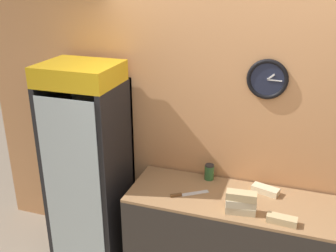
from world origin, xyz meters
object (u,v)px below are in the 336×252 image
object	(u,v)px
sandwich_flat_left	(265,190)
chefs_knife	(184,194)
beverage_cooler	(90,155)
sandwich_stack_top	(241,196)
sandwich_flat_right	(282,220)
condiment_jar	(209,172)
sandwich_stack_bottom	(240,210)
sandwich_stack_middle	(241,203)

from	to	relation	value
sandwich_flat_left	chefs_knife	distance (m)	0.71
beverage_cooler	chefs_knife	bearing A→B (deg)	-8.24
sandwich_stack_top	sandwich_flat_right	world-z (taller)	sandwich_stack_top
chefs_knife	condiment_jar	world-z (taller)	condiment_jar
sandwich_stack_top	sandwich_flat_right	distance (m)	0.35
sandwich_stack_bottom	sandwich_flat_left	bearing A→B (deg)	67.00
sandwich_stack_bottom	sandwich_flat_right	distance (m)	0.32
sandwich_flat_right	condiment_jar	bearing A→B (deg)	144.35
chefs_knife	beverage_cooler	bearing A→B (deg)	171.76
beverage_cooler	sandwich_stack_bottom	world-z (taller)	beverage_cooler
beverage_cooler	sandwich_stack_bottom	xyz separation A→B (m)	(1.47, -0.26, -0.13)
condiment_jar	beverage_cooler	bearing A→B (deg)	-169.83
sandwich_flat_left	condiment_jar	bearing A→B (deg)	170.99
sandwich_stack_bottom	condiment_jar	size ratio (longest dim) A/B	1.68
sandwich_stack_bottom	sandwich_stack_middle	world-z (taller)	sandwich_stack_middle
sandwich_stack_middle	chefs_knife	xyz separation A→B (m)	(-0.50, 0.11, -0.09)
sandwich_flat_right	sandwich_flat_left	bearing A→B (deg)	111.79
sandwich_stack_bottom	chefs_knife	xyz separation A→B (m)	(-0.50, 0.11, -0.02)
beverage_cooler	chefs_knife	size ratio (longest dim) A/B	6.43
sandwich_stack_bottom	sandwich_stack_middle	distance (m)	0.06
sandwich_flat_right	sandwich_stack_top	bearing A→B (deg)	174.24
sandwich_flat_left	chefs_knife	world-z (taller)	sandwich_flat_left
beverage_cooler	condiment_jar	size ratio (longest dim) A/B	13.28
beverage_cooler	sandwich_flat_right	world-z (taller)	beverage_cooler
sandwich_stack_middle	sandwich_flat_right	world-z (taller)	sandwich_stack_middle
sandwich_flat_right	condiment_jar	distance (m)	0.84
beverage_cooler	sandwich_flat_left	size ratio (longest dim) A/B	7.87
sandwich_flat_left	condiment_jar	distance (m)	0.53
sandwich_flat_right	chefs_knife	size ratio (longest dim) A/B	0.77
sandwich_flat_left	sandwich_flat_right	size ratio (longest dim) A/B	1.07
sandwich_stack_bottom	sandwich_stack_top	world-z (taller)	sandwich_stack_top
beverage_cooler	chefs_knife	world-z (taller)	beverage_cooler
sandwich_stack_bottom	sandwich_flat_left	xyz separation A→B (m)	(0.16, 0.37, -0.00)
sandwich_flat_left	condiment_jar	world-z (taller)	condiment_jar
sandwich_stack_middle	sandwich_flat_right	bearing A→B (deg)	-5.76
sandwich_stack_bottom	condiment_jar	distance (m)	0.58
beverage_cooler	sandwich_flat_left	distance (m)	1.64
sandwich_stack_bottom	sandwich_flat_right	world-z (taller)	sandwich_stack_bottom
sandwich_flat_left	sandwich_flat_right	world-z (taller)	sandwich_flat_right
sandwich_stack_bottom	beverage_cooler	bearing A→B (deg)	170.14
sandwich_stack_bottom	condiment_jar	world-z (taller)	condiment_jar
sandwich_stack_top	chefs_knife	bearing A→B (deg)	167.02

